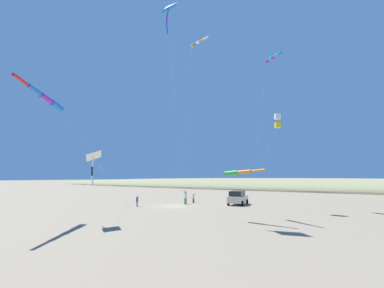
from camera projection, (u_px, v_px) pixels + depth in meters
ground_plane at (174, 206)px, 34.71m from camera, size 600.00×600.00×0.00m
dune_ridge_grassy at (290, 190)px, 79.45m from camera, size 28.00×240.00×6.75m
parked_car at (238, 198)px, 36.32m from camera, size 4.58×2.73×1.85m
cooler_box at (242, 201)px, 39.29m from camera, size 0.62×0.42×0.42m
person_adult_flyer at (185, 197)px, 36.94m from camera, size 0.49×0.62×1.94m
person_child_green_jacket at (137, 201)px, 34.14m from camera, size 0.43×0.47×1.32m
person_child_grey_jacket at (193, 197)px, 39.04m from camera, size 0.50×0.43×1.47m
kite_delta_long_streamer_right at (168, 8)px, 28.54m from camera, size 9.94×6.21×22.22m
kite_windsock_teal_far_right at (47, 99)px, 23.99m from camera, size 14.02×4.58×11.27m
kite_delta_red_high_left at (93, 157)px, 22.12m from camera, size 10.01×6.45×5.95m
kite_windsock_magenta_far_left at (197, 43)px, 31.93m from camera, size 8.03×8.04×20.16m
kite_windsock_orange_high_right at (238, 172)px, 23.34m from camera, size 1.05×18.45×4.42m
kite_windsock_small_distant at (272, 58)px, 36.93m from camera, size 5.73×7.48×20.40m
kite_box_green_low_center at (278, 121)px, 31.15m from camera, size 6.46×8.12×11.06m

